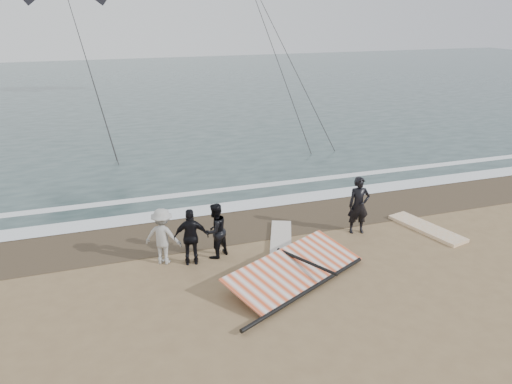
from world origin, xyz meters
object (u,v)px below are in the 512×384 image
man_main (359,205)px  board_cream (281,238)px  sail_rig (290,270)px  board_white (427,228)px

man_main → board_cream: 2.53m
sail_rig → board_cream: bearing=74.4°
man_main → sail_rig: (-2.96, -1.84, -0.69)m
board_white → board_cream: bearing=156.1°
board_white → board_cream: board_white is taller
board_cream → board_white: bearing=11.5°
sail_rig → board_white: bearing=14.1°
man_main → board_cream: man_main is taller
board_cream → sail_rig: 2.22m
board_white → sail_rig: 5.25m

